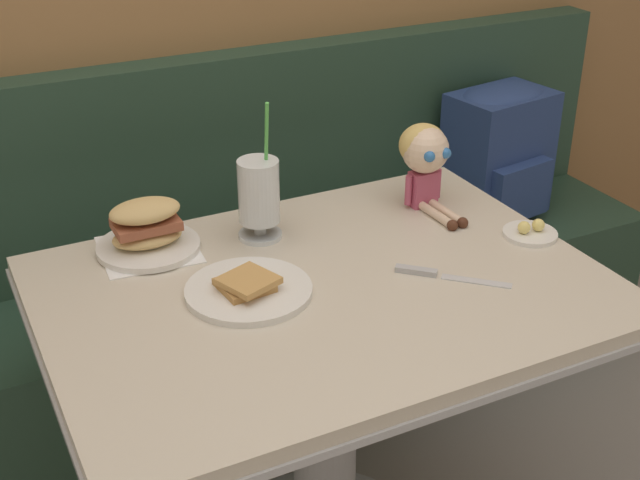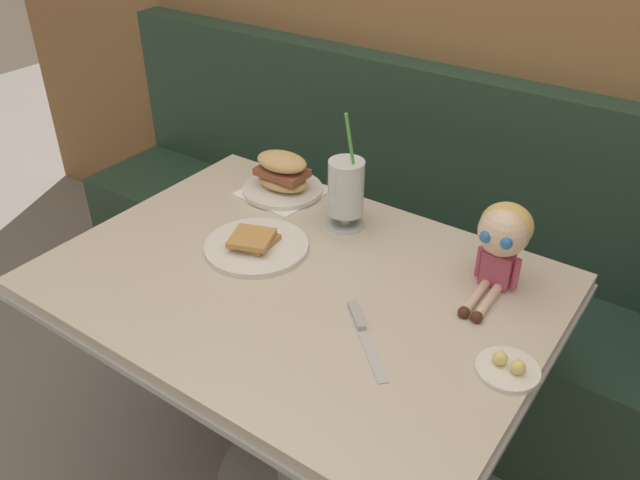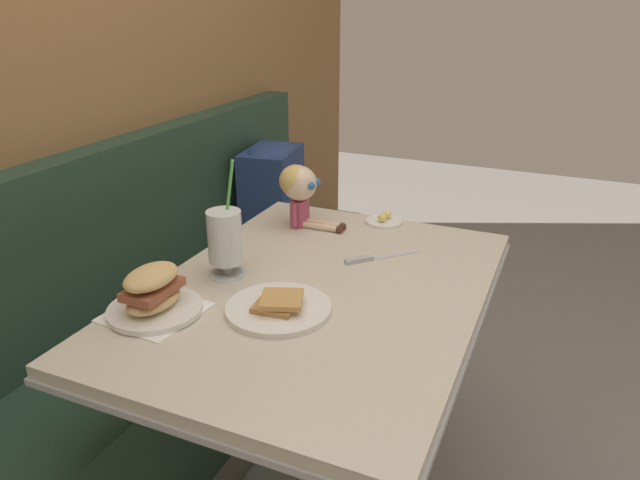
% 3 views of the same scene
% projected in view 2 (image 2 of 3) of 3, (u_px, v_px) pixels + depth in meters
% --- Properties ---
extents(booth_bench, '(2.60, 0.48, 1.00)m').
position_uv_depth(booth_bench, '(415.00, 287.00, 2.12)').
color(booth_bench, '#233D2D').
rests_on(booth_bench, ground).
extents(diner_table, '(1.11, 0.81, 0.74)m').
position_uv_depth(diner_table, '(299.00, 343.00, 1.57)').
color(diner_table, beige).
rests_on(diner_table, ground).
extents(toast_plate, '(0.25, 0.25, 0.04)m').
position_uv_depth(toast_plate, '(256.00, 245.00, 1.55)').
color(toast_plate, white).
rests_on(toast_plate, diner_table).
extents(milkshake_glass, '(0.10, 0.10, 0.31)m').
position_uv_depth(milkshake_glass, '(346.00, 191.00, 1.59)').
color(milkshake_glass, silver).
rests_on(milkshake_glass, diner_table).
extents(sandwich_plate, '(0.22, 0.22, 0.12)m').
position_uv_depth(sandwich_plate, '(282.00, 177.00, 1.77)').
color(sandwich_plate, white).
rests_on(sandwich_plate, diner_table).
extents(butter_saucer, '(0.12, 0.12, 0.04)m').
position_uv_depth(butter_saucer, '(508.00, 368.00, 1.21)').
color(butter_saucer, white).
rests_on(butter_saucer, diner_table).
extents(butter_knife, '(0.18, 0.17, 0.01)m').
position_uv_depth(butter_knife, '(361.00, 326.00, 1.31)').
color(butter_knife, silver).
rests_on(butter_knife, diner_table).
extents(seated_doll, '(0.12, 0.22, 0.20)m').
position_uv_depth(seated_doll, '(503.00, 236.00, 1.37)').
color(seated_doll, '#B74C6B').
rests_on(seated_doll, diner_table).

